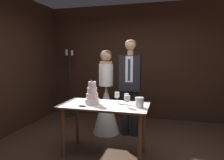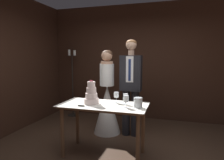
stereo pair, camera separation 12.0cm
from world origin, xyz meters
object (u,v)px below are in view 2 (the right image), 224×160
(wine_glass_near, at_px, (126,99))
(wine_glass_middle, at_px, (116,95))
(tiered_cake, at_px, (91,95))
(cake_table, at_px, (104,111))
(wine_glass_far, at_px, (126,97))
(hurricane_candle, at_px, (138,103))
(groom, at_px, (131,83))
(bride, at_px, (107,103))
(candle_stand, at_px, (73,85))
(cake_knife, at_px, (86,106))

(wine_glass_near, height_order, wine_glass_middle, wine_glass_near)
(tiered_cake, relative_size, wine_glass_middle, 2.13)
(cake_table, xyz_separation_m, wine_glass_far, (0.32, 0.09, 0.23))
(tiered_cake, height_order, hurricane_candle, tiered_cake)
(cake_table, height_order, wine_glass_near, wine_glass_near)
(hurricane_candle, relative_size, groom, 0.08)
(cake_table, height_order, tiered_cake, tiered_cake)
(wine_glass_near, relative_size, bride, 0.11)
(tiered_cake, xyz_separation_m, hurricane_candle, (0.73, -0.02, -0.06))
(bride, bearing_deg, wine_glass_middle, -61.68)
(cake_table, bearing_deg, groom, 74.97)
(wine_glass_near, distance_m, wine_glass_far, 0.18)
(wine_glass_far, height_order, groom, groom)
(wine_glass_far, distance_m, groom, 0.81)
(groom, distance_m, candle_stand, 1.94)
(groom, bearing_deg, cake_table, -105.03)
(cake_table, bearing_deg, wine_glass_middle, 42.66)
(hurricane_candle, bearing_deg, wine_glass_far, 148.75)
(bride, relative_size, candle_stand, 0.97)
(candle_stand, bearing_deg, groom, -27.05)
(tiered_cake, distance_m, wine_glass_far, 0.53)
(cake_knife, relative_size, wine_glass_middle, 2.45)
(wine_glass_middle, height_order, candle_stand, candle_stand)
(cake_knife, bearing_deg, wine_glass_near, 11.43)
(cake_table, xyz_separation_m, bride, (-0.24, 0.90, -0.08))
(tiered_cake, bearing_deg, groom, 64.71)
(cake_knife, relative_size, bride, 0.26)
(wine_glass_middle, xyz_separation_m, wine_glass_far, (0.16, -0.06, -0.00))
(wine_glass_near, xyz_separation_m, candle_stand, (-1.84, 1.86, -0.12))
(wine_glass_far, relative_size, candle_stand, 0.10)
(cake_table, xyz_separation_m, candle_stand, (-1.47, 1.77, 0.11))
(cake_table, relative_size, wine_glass_far, 7.99)
(hurricane_candle, distance_m, bride, 1.25)
(groom, bearing_deg, wine_glass_middle, -95.99)
(tiered_cake, height_order, wine_glass_middle, tiered_cake)
(wine_glass_near, bearing_deg, cake_knife, -167.04)
(wine_glass_middle, xyz_separation_m, candle_stand, (-1.64, 1.62, -0.12))
(wine_glass_far, height_order, candle_stand, candle_stand)
(wine_glass_near, distance_m, candle_stand, 2.62)
(groom, bearing_deg, bride, 179.92)
(wine_glass_near, height_order, wine_glass_far, wine_glass_near)
(bride, bearing_deg, wine_glass_far, -54.96)
(wine_glass_far, height_order, hurricane_candle, wine_glass_far)
(cake_table, distance_m, tiered_cake, 0.31)
(cake_knife, height_order, candle_stand, candle_stand)
(cake_knife, relative_size, wine_glass_near, 2.43)
(cake_knife, xyz_separation_m, candle_stand, (-1.28, 1.99, -0.01))
(cake_knife, distance_m, candle_stand, 2.36)
(cake_knife, xyz_separation_m, wine_glass_near, (0.56, 0.13, 0.11))
(tiered_cake, bearing_deg, candle_stand, 125.64)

